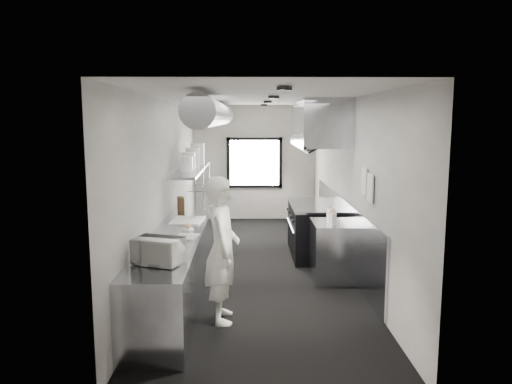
{
  "coord_description": "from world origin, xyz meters",
  "views": [
    {
      "loc": [
        -0.17,
        -8.03,
        2.47
      ],
      "look_at": [
        -0.04,
        -0.2,
        1.3
      ],
      "focal_mm": 34.48,
      "sensor_mm": 36.0,
      "label": 1
    }
  ],
  "objects_px": {
    "line_cook": "(222,249)",
    "microwave": "(158,251)",
    "plate_stack_b": "(189,161)",
    "squeeze_bottle_e": "(328,214)",
    "bottle_station": "(333,251)",
    "plate_stack_a": "(186,164)",
    "squeeze_bottle_b": "(334,219)",
    "prep_counter": "(186,248)",
    "small_plate": "(188,229)",
    "plate_stack_c": "(193,157)",
    "pass_shelf": "(192,170)",
    "cutting_board": "(188,220)",
    "deli_tub_b": "(158,245)",
    "deli_tub_a": "(147,255)",
    "squeeze_bottle_a": "(332,220)",
    "range": "(314,230)",
    "knife_block": "(181,204)",
    "far_work_table": "(205,207)",
    "plate_stack_d": "(198,154)",
    "squeeze_bottle_c": "(330,216)",
    "exhaust_hood": "(319,123)",
    "squeeze_bottle_d": "(331,214)"
  },
  "relations": [
    {
      "from": "plate_stack_c",
      "to": "squeeze_bottle_b",
      "type": "height_order",
      "value": "plate_stack_c"
    },
    {
      "from": "bottle_station",
      "to": "squeeze_bottle_e",
      "type": "relative_size",
      "value": 5.37
    },
    {
      "from": "bottle_station",
      "to": "plate_stack_b",
      "type": "distance_m",
      "value": 3.02
    },
    {
      "from": "small_plate",
      "to": "plate_stack_b",
      "type": "relative_size",
      "value": 0.51
    },
    {
      "from": "plate_stack_a",
      "to": "squeeze_bottle_e",
      "type": "bearing_deg",
      "value": -19.1
    },
    {
      "from": "plate_stack_a",
      "to": "squeeze_bottle_b",
      "type": "distance_m",
      "value": 2.73
    },
    {
      "from": "plate_stack_b",
      "to": "squeeze_bottle_e",
      "type": "height_order",
      "value": "plate_stack_b"
    },
    {
      "from": "bottle_station",
      "to": "far_work_table",
      "type": "bearing_deg",
      "value": 120.53
    },
    {
      "from": "prep_counter",
      "to": "far_work_table",
      "type": "xyz_separation_m",
      "value": [
        0.0,
        3.7,
        0.0
      ]
    },
    {
      "from": "deli_tub_b",
      "to": "squeeze_bottle_b",
      "type": "bearing_deg",
      "value": 29.75
    },
    {
      "from": "bottle_station",
      "to": "cutting_board",
      "type": "xyz_separation_m",
      "value": [
        -2.25,
        0.15,
        0.46
      ]
    },
    {
      "from": "prep_counter",
      "to": "plate_stack_d",
      "type": "distance_m",
      "value": 2.68
    },
    {
      "from": "deli_tub_b",
      "to": "plate_stack_d",
      "type": "xyz_separation_m",
      "value": [
        0.09,
        4.04,
        0.83
      ]
    },
    {
      "from": "pass_shelf",
      "to": "cutting_board",
      "type": "bearing_deg",
      "value": -86.68
    },
    {
      "from": "cutting_board",
      "to": "plate_stack_b",
      "type": "bearing_deg",
      "value": 95.28
    },
    {
      "from": "line_cook",
      "to": "knife_block",
      "type": "xyz_separation_m",
      "value": [
        -0.84,
        2.55,
        0.12
      ]
    },
    {
      "from": "bottle_station",
      "to": "line_cook",
      "type": "relative_size",
      "value": 0.5
    },
    {
      "from": "prep_counter",
      "to": "plate_stack_a",
      "type": "relative_size",
      "value": 22.84
    },
    {
      "from": "pass_shelf",
      "to": "bottle_station",
      "type": "distance_m",
      "value": 3.09
    },
    {
      "from": "plate_stack_a",
      "to": "squeeze_bottle_b",
      "type": "xyz_separation_m",
      "value": [
        2.35,
        -1.21,
        -0.72
      ]
    },
    {
      "from": "deli_tub_a",
      "to": "deli_tub_b",
      "type": "distance_m",
      "value": 0.43
    },
    {
      "from": "far_work_table",
      "to": "plate_stack_b",
      "type": "relative_size",
      "value": 3.85
    },
    {
      "from": "deli_tub_a",
      "to": "squeeze_bottle_a",
      "type": "height_order",
      "value": "squeeze_bottle_a"
    },
    {
      "from": "deli_tub_b",
      "to": "small_plate",
      "type": "xyz_separation_m",
      "value": [
        0.24,
        1.06,
        -0.04
      ]
    },
    {
      "from": "microwave",
      "to": "deli_tub_a",
      "type": "relative_size",
      "value": 3.63
    },
    {
      "from": "line_cook",
      "to": "microwave",
      "type": "bearing_deg",
      "value": 125.88
    },
    {
      "from": "prep_counter",
      "to": "small_plate",
      "type": "height_order",
      "value": "small_plate"
    },
    {
      "from": "microwave",
      "to": "small_plate",
      "type": "distance_m",
      "value": 1.66
    },
    {
      "from": "pass_shelf",
      "to": "far_work_table",
      "type": "relative_size",
      "value": 2.5
    },
    {
      "from": "plate_stack_c",
      "to": "prep_counter",
      "type": "bearing_deg",
      "value": -88.63
    },
    {
      "from": "squeeze_bottle_c",
      "to": "microwave",
      "type": "bearing_deg",
      "value": -136.53
    },
    {
      "from": "plate_stack_c",
      "to": "deli_tub_b",
      "type": "bearing_deg",
      "value": -91.33
    },
    {
      "from": "exhaust_hood",
      "to": "knife_block",
      "type": "xyz_separation_m",
      "value": [
        -2.42,
        -0.38,
        -1.37
      ]
    },
    {
      "from": "bottle_station",
      "to": "deli_tub_a",
      "type": "bearing_deg",
      "value": -141.61
    },
    {
      "from": "cutting_board",
      "to": "plate_stack_b",
      "type": "height_order",
      "value": "plate_stack_b"
    },
    {
      "from": "squeeze_bottle_c",
      "to": "squeeze_bottle_e",
      "type": "relative_size",
      "value": 1.14
    },
    {
      "from": "small_plate",
      "to": "squeeze_bottle_b",
      "type": "xyz_separation_m",
      "value": [
        2.15,
        0.31,
        0.08
      ]
    },
    {
      "from": "pass_shelf",
      "to": "cutting_board",
      "type": "height_order",
      "value": "pass_shelf"
    },
    {
      "from": "pass_shelf",
      "to": "bottle_station",
      "type": "xyz_separation_m",
      "value": [
        2.34,
        -1.7,
        -1.09
      ]
    },
    {
      "from": "prep_counter",
      "to": "plate_stack_a",
      "type": "height_order",
      "value": "plate_stack_a"
    },
    {
      "from": "range",
      "to": "squeeze_bottle_a",
      "type": "height_order",
      "value": "squeeze_bottle_a"
    },
    {
      "from": "deli_tub_b",
      "to": "plate_stack_c",
      "type": "distance_m",
      "value": 3.42
    },
    {
      "from": "small_plate",
      "to": "squeeze_bottle_d",
      "type": "xyz_separation_m",
      "value": [
        2.15,
        0.62,
        0.09
      ]
    },
    {
      "from": "range",
      "to": "cutting_board",
      "type": "relative_size",
      "value": 2.57
    },
    {
      "from": "exhaust_hood",
      "to": "microwave",
      "type": "xyz_separation_m",
      "value": [
        -2.25,
        -3.51,
        -1.35
      ]
    },
    {
      "from": "far_work_table",
      "to": "line_cook",
      "type": "bearing_deg",
      "value": -83.02
    },
    {
      "from": "small_plate",
      "to": "knife_block",
      "type": "bearing_deg",
      "value": 101.42
    },
    {
      "from": "squeeze_bottle_e",
      "to": "deli_tub_a",
      "type": "bearing_deg",
      "value": -137.61
    },
    {
      "from": "deli_tub_b",
      "to": "squeeze_bottle_e",
      "type": "xyz_separation_m",
      "value": [
        2.37,
        1.77,
        0.03
      ]
    },
    {
      "from": "squeeze_bottle_e",
      "to": "bottle_station",
      "type": "bearing_deg",
      "value": -79.87
    }
  ]
}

